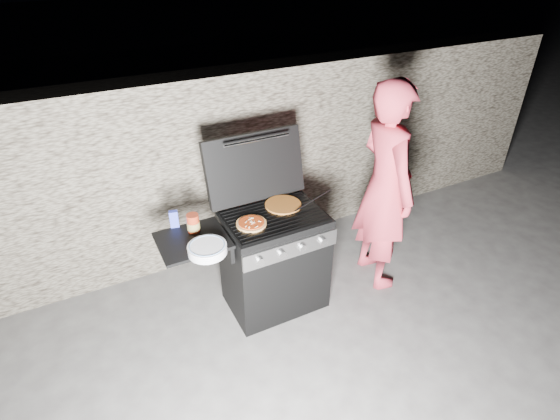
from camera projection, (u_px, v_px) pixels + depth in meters
name	position (u px, v px, depth m)	size (l,w,h in m)	color
ground	(275.00, 301.00, 3.93)	(50.00, 50.00, 0.00)	#454341
stone_wall	(227.00, 165.00, 4.24)	(8.00, 0.35, 1.80)	gray
gas_grill	(248.00, 270.00, 3.59)	(1.34, 0.79, 0.91)	black
pizza_topped	(251.00, 223.00, 3.33)	(0.23, 0.23, 0.03)	#E09F4C
pizza_plain	(283.00, 205.00, 3.57)	(0.30, 0.30, 0.02)	#BA7F2D
sauce_jar	(193.00, 223.00, 3.24)	(0.09, 0.09, 0.14)	#9A2C14
blue_carton	(174.00, 219.00, 3.29)	(0.06, 0.04, 0.14)	#313EBE
plate_stack	(207.00, 249.00, 3.04)	(0.27, 0.27, 0.06)	silver
person	(385.00, 188.00, 3.75)	(0.69, 0.45, 1.90)	#D1394A
tongs	(313.00, 201.00, 3.56)	(0.01, 0.01, 0.40)	black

